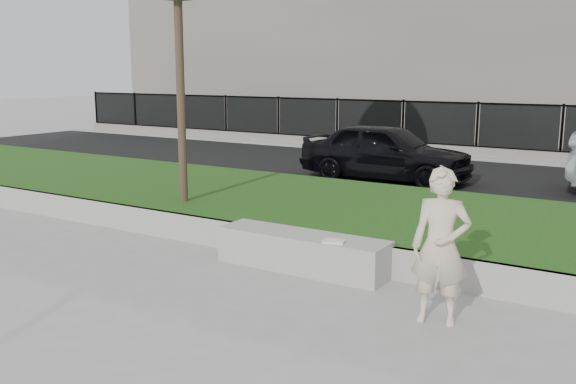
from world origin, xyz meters
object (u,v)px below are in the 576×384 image
Objects in this scene: stone_bench at (302,251)px; book at (334,241)px; car_dark at (386,152)px; man at (441,247)px.

book is at bearing -16.60° from stone_bench.
car_dark is at bearing 92.51° from book.
book is (0.53, -0.16, 0.24)m from stone_bench.
man is 0.41× the size of car_dark.
man reaches higher than car_dark.
car_dark is (-1.72, 6.44, 0.46)m from stone_bench.
man is at bearing -152.17° from car_dark.
stone_bench is 1.44× the size of man.
man is 1.65m from book.
car_dark reaches higher than stone_bench.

